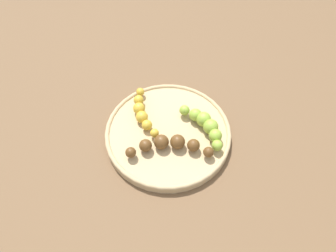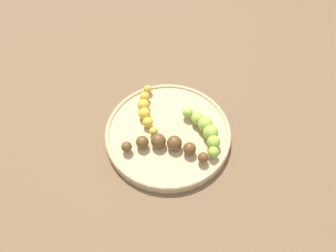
% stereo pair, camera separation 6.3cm
% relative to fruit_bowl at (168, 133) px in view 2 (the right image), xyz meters
% --- Properties ---
extents(ground_plane, '(2.40, 2.40, 0.00)m').
position_rel_fruit_bowl_xyz_m(ground_plane, '(0.00, 0.00, -0.01)').
color(ground_plane, brown).
extents(fruit_bowl, '(0.28, 0.28, 0.02)m').
position_rel_fruit_bowl_xyz_m(fruit_bowl, '(0.00, 0.00, 0.00)').
color(fruit_bowl, tan).
rests_on(fruit_bowl, ground_plane).
extents(banana_overripe, '(0.10, 0.17, 0.03)m').
position_rel_fruit_bowl_xyz_m(banana_overripe, '(-0.04, 0.02, 0.02)').
color(banana_overripe, '#593819').
rests_on(banana_overripe, fruit_bowl).
extents(banana_green, '(0.14, 0.06, 0.03)m').
position_rel_fruit_bowl_xyz_m(banana_green, '(-0.03, -0.08, 0.02)').
color(banana_green, '#8CAD38').
rests_on(banana_green, fruit_bowl).
extents(banana_spotted, '(0.14, 0.05, 0.03)m').
position_rel_fruit_bowl_xyz_m(banana_spotted, '(0.06, 0.03, 0.02)').
color(banana_spotted, gold).
rests_on(banana_spotted, fruit_bowl).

